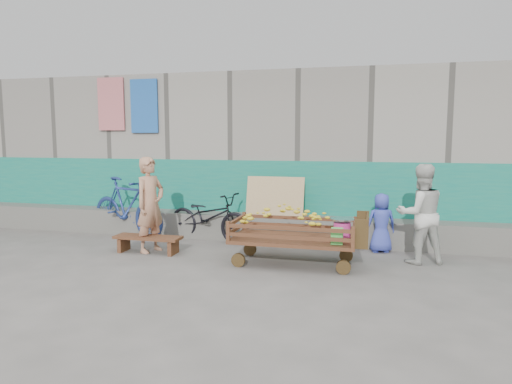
% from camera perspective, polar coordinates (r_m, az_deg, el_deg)
% --- Properties ---
extents(ground, '(80.00, 80.00, 0.00)m').
position_cam_1_polar(ground, '(5.98, -5.02, -10.84)').
color(ground, '#595652').
rests_on(ground, ground).
extents(building_wall, '(12.00, 3.50, 3.00)m').
position_cam_1_polar(building_wall, '(9.62, 2.90, 4.76)').
color(building_wall, gray).
rests_on(building_wall, ground).
extents(banana_cart, '(1.92, 0.88, 0.82)m').
position_cam_1_polar(banana_cart, '(6.54, 4.43, -4.30)').
color(banana_cart, '#532F17').
rests_on(banana_cart, ground).
extents(bench, '(1.07, 0.32, 0.27)m').
position_cam_1_polar(bench, '(7.43, -13.34, -5.92)').
color(bench, '#532F17').
rests_on(bench, ground).
extents(vendor_man, '(0.52, 0.64, 1.51)m').
position_cam_1_polar(vendor_man, '(7.41, -13.08, -1.55)').
color(vendor_man, tan).
rests_on(vendor_man, ground).
extents(woman, '(0.83, 0.73, 1.44)m').
position_cam_1_polar(woman, '(6.98, 19.87, -2.57)').
color(woman, silver).
rests_on(woman, ground).
extents(child, '(0.52, 0.41, 0.94)m').
position_cam_1_polar(child, '(7.49, 15.37, -3.73)').
color(child, '#3D4CBE').
rests_on(child, ground).
extents(bicycle_dark, '(1.73, 0.95, 0.86)m').
position_cam_1_polar(bicycle_dark, '(8.03, -5.92, -3.11)').
color(bicycle_dark, black).
rests_on(bicycle_dark, ground).
extents(bicycle_blue, '(1.88, 1.08, 1.09)m').
position_cam_1_polar(bicycle_blue, '(8.69, -15.78, -1.82)').
color(bicycle_blue, navy).
rests_on(bicycle_blue, ground).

